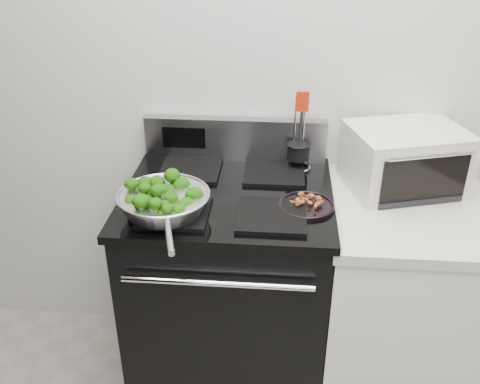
# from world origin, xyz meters

# --- Properties ---
(back_wall) EXTENTS (4.00, 0.02, 2.70)m
(back_wall) POSITION_xyz_m (0.00, 1.75, 1.35)
(back_wall) COLOR silver
(back_wall) RESTS_ON ground
(gas_range) EXTENTS (0.79, 0.69, 1.13)m
(gas_range) POSITION_xyz_m (-0.30, 1.41, 0.49)
(gas_range) COLOR black
(gas_range) RESTS_ON floor
(counter) EXTENTS (0.62, 0.68, 0.92)m
(counter) POSITION_xyz_m (0.39, 1.41, 0.46)
(counter) COLOR white
(counter) RESTS_ON floor
(skillet) EXTENTS (0.33, 0.51, 0.07)m
(skillet) POSITION_xyz_m (-0.50, 1.23, 1.00)
(skillet) COLOR silver
(skillet) RESTS_ON gas_range
(broccoli_pile) EXTENTS (0.26, 0.26, 0.09)m
(broccoli_pile) POSITION_xyz_m (-0.50, 1.23, 1.02)
(broccoli_pile) COLOR black
(broccoli_pile) RESTS_ON skillet
(bacon_plate) EXTENTS (0.20, 0.20, 0.04)m
(bacon_plate) POSITION_xyz_m (-0.01, 1.32, 0.97)
(bacon_plate) COLOR black
(bacon_plate) RESTS_ON gas_range
(utensil_holder) EXTENTS (0.11, 0.11, 0.33)m
(utensil_holder) POSITION_xyz_m (-0.04, 1.64, 1.01)
(utensil_holder) COLOR silver
(utensil_holder) RESTS_ON gas_range
(toaster_oven) EXTENTS (0.49, 0.42, 0.24)m
(toaster_oven) POSITION_xyz_m (0.37, 1.57, 1.04)
(toaster_oven) COLOR beige
(toaster_oven) RESTS_ON counter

